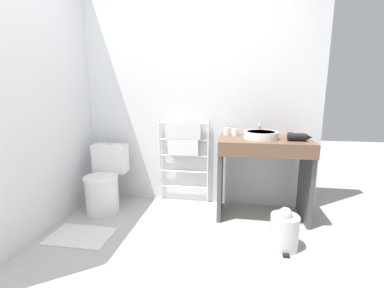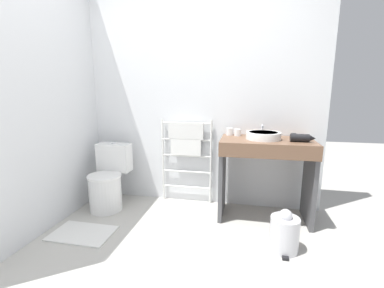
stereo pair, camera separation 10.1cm
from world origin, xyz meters
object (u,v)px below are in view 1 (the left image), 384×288
Objects in this scene: cup_near_wall at (227,131)px; hair_dryer at (298,137)px; trash_bin at (284,231)px; toilet at (105,183)px; cup_near_edge at (235,132)px; sink_basin at (261,135)px; towel_radiator at (183,145)px.

cup_near_wall is 0.36× the size of hair_dryer.
trash_bin is at bearing -55.10° from cup_near_wall.
trash_bin is (0.51, -0.74, -0.72)m from cup_near_wall.
hair_dryer is 0.62× the size of trash_bin.
cup_near_edge is at bearing 10.13° from toilet.
cup_near_wall is at bearing 11.77° from toilet.
cup_near_wall is at bearing 164.71° from cup_near_edge.
sink_basin reaches higher than trash_bin.
cup_near_wall reaches higher than cup_near_edge.
towel_radiator is at bearing 21.35° from toilet.
towel_radiator is 0.88m from sink_basin.
towel_radiator is 1.39m from trash_bin.
cup_near_wall is 0.22× the size of trash_bin.
hair_dryer is at bearing -13.79° from towel_radiator.
sink_basin is 0.30m from cup_near_edge.
sink_basin is at bearing -15.14° from towel_radiator.
sink_basin is 0.92m from trash_bin.
cup_near_wall is (0.50, -0.05, 0.18)m from towel_radiator.
towel_radiator is at bearing 164.86° from sink_basin.
cup_near_wall is 0.09m from cup_near_edge.
toilet is 2.08m from hair_dryer.
cup_near_edge is at bearing 148.72° from sink_basin.
toilet is at bearing 165.92° from trash_bin.
towel_radiator is (0.83, 0.32, 0.39)m from toilet.
hair_dryer reaches higher than toilet.
hair_dryer is (0.59, -0.22, 0.00)m from cup_near_edge.
hair_dryer reaches higher than sink_basin.
toilet is at bearing -169.87° from cup_near_edge.
cup_near_wall reaches higher than hair_dryer.
sink_basin is 0.34m from hair_dryer.
sink_basin is 1.52× the size of hair_dryer.
cup_near_wall is (-0.34, 0.18, 0.00)m from sink_basin.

